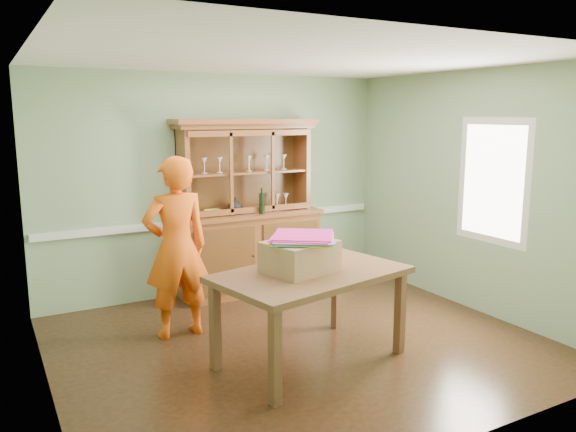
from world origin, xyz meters
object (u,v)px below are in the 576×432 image
dining_table (311,282)px  person (176,248)px  china_hutch (248,232)px  cardboard_box (300,256)px

dining_table → person: (-0.86, 1.16, 0.17)m
china_hutch → person: china_hutch is taller
dining_table → cardboard_box: size_ratio=3.14×
china_hutch → person: bearing=-141.5°
dining_table → person: size_ratio=1.01×
dining_table → china_hutch: bearing=68.3°
cardboard_box → person: (-0.77, 1.11, -0.07)m
dining_table → cardboard_box: 0.26m
dining_table → person: 1.45m
china_hutch → cardboard_box: size_ratio=3.67×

